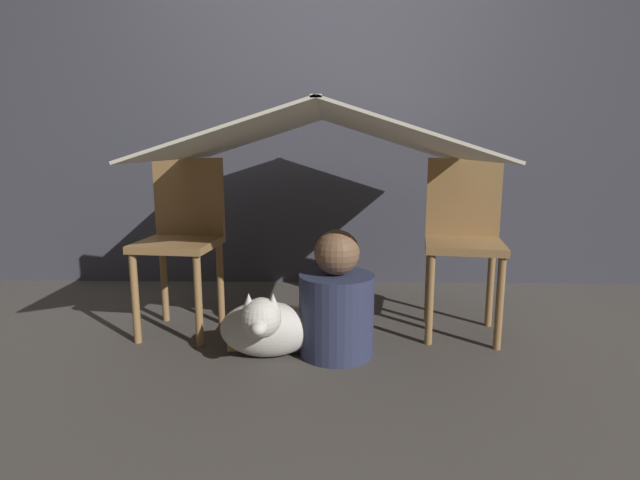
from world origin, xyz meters
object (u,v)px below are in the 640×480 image
chair_left (183,235)px  dog (266,327)px  person_front (337,305)px  chair_right (463,236)px

chair_left → dog: 0.69m
dog → chair_left: bearing=140.8°
chair_left → person_front: bearing=-15.3°
chair_right → dog: size_ratio=2.10×
person_front → dog: 0.33m
chair_left → dog: chair_left is taller
chair_right → person_front: size_ratio=1.53×
chair_left → chair_right: 1.42m
chair_right → person_front: (-0.64, -0.31, -0.26)m
chair_right → dog: 1.08m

